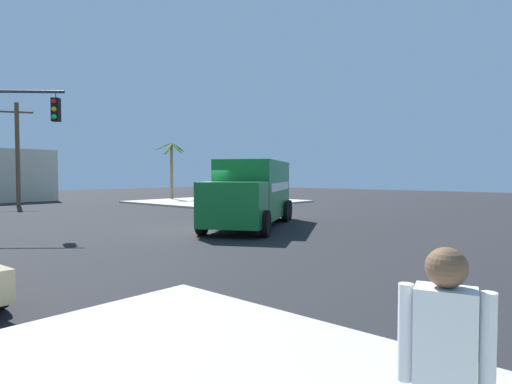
% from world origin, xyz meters
% --- Properties ---
extents(ground_plane, '(100.00, 100.00, 0.00)m').
position_xyz_m(ground_plane, '(0.00, 0.00, 0.00)').
color(ground_plane, black).
extents(sidewalk_corner_far, '(11.48, 11.48, 0.14)m').
position_xyz_m(sidewalk_corner_far, '(12.57, 12.57, 0.07)').
color(sidewalk_corner_far, '#B2ADA0').
rests_on(sidewalk_corner_far, ground).
extents(delivery_truck, '(8.13, 6.11, 2.95)m').
position_xyz_m(delivery_truck, '(2.23, -0.55, 1.53)').
color(delivery_truck, '#146B2D').
rests_on(delivery_truck, ground).
extents(pedestrian_near_corner, '(0.30, 0.51, 1.77)m').
position_xyz_m(pedestrian_near_corner, '(-9.65, -12.71, 1.15)').
color(pedestrian_near_corner, '#4C4C51').
rests_on(pedestrian_near_corner, sidewalk_corner_near).
extents(vending_machine_red, '(1.06, 1.13, 1.85)m').
position_xyz_m(vending_machine_red, '(14.74, 11.00, 1.07)').
color(vending_machine_red, black).
rests_on(vending_machine_red, sidewalk_corner_far).
extents(palm_tree_far, '(2.64, 2.57, 5.04)m').
position_xyz_m(palm_tree_far, '(11.69, 17.64, 3.46)').
color(palm_tree_far, '#7A6647').
rests_on(palm_tree_far, sidewalk_corner_far).
extents(utility_pole, '(1.96, 1.21, 7.62)m').
position_xyz_m(utility_pole, '(0.02, 20.77, 3.95)').
color(utility_pole, brown).
rests_on(utility_pole, ground).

